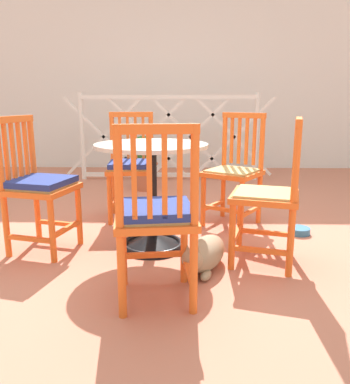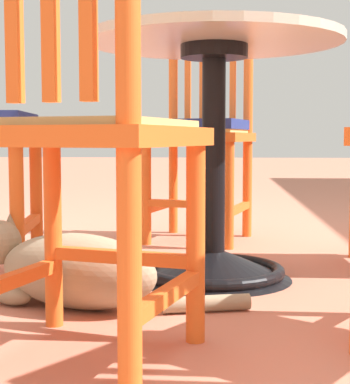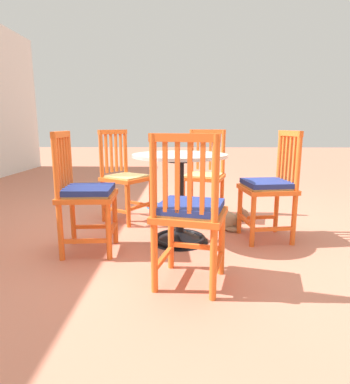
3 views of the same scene
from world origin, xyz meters
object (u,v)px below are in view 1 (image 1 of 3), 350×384
pet_water_bowl (299,231)px  orange_chair_near_fence (234,173)px  cafe_table (152,208)px  terracotta_planter (144,161)px  orange_chair_facing_out (270,196)px  orange_chair_tucked_in (155,217)px  orange_chair_by_planter (131,168)px  orange_chair_at_corner (39,187)px  tabby_cat (204,255)px

pet_water_bowl → orange_chair_near_fence: bearing=152.6°
cafe_table → terracotta_planter: bearing=97.3°
orange_chair_facing_out → terracotta_planter: 2.32m
orange_chair_tucked_in → terracotta_planter: bearing=96.9°
cafe_table → pet_water_bowl: cafe_table is taller
orange_chair_by_planter → orange_chair_tucked_in: size_ratio=1.00×
orange_chair_by_planter → orange_chair_at_corner: 0.93m
orange_chair_near_fence → terracotta_planter: bearing=124.0°
orange_chair_by_planter → pet_water_bowl: bearing=-16.5°
orange_chair_facing_out → tabby_cat: 0.54m
cafe_table → orange_chair_facing_out: (0.75, -0.25, 0.15)m
orange_chair_at_corner → orange_chair_tucked_in: 1.08m
tabby_cat → terracotta_planter: 2.30m
orange_chair_facing_out → terracotta_planter: (-0.99, 2.09, -0.11)m
orange_chair_facing_out → orange_chair_by_planter: bearing=135.8°
terracotta_planter → pet_water_bowl: bearing=-48.7°
orange_chair_by_planter → orange_chair_at_corner: bearing=-124.0°
orange_chair_by_planter → orange_chair_tucked_in: (0.31, -1.45, 0.00)m
tabby_cat → cafe_table: bearing=132.6°
orange_chair_near_fence → orange_chair_by_planter: 0.87m
tabby_cat → orange_chair_tucked_in: bearing=-125.1°
cafe_table → terracotta_planter: cafe_table is taller
orange_chair_facing_out → orange_chair_at_corner: bearing=173.0°
orange_chair_by_planter → orange_chair_facing_out: bearing=-44.2°
orange_chair_by_planter → orange_chair_facing_out: same height
orange_chair_at_corner → terracotta_planter: size_ratio=1.47×
cafe_table → terracotta_planter: size_ratio=1.23×
orange_chair_at_corner → orange_chair_facing_out: size_ratio=1.00×
orange_chair_near_fence → tabby_cat: bearing=-107.1°
orange_chair_near_fence → orange_chair_facing_out: same height
orange_chair_near_fence → orange_chair_tucked_in: same height
cafe_table → orange_chair_at_corner: orange_chair_at_corner is taller
orange_chair_at_corner → tabby_cat: size_ratio=1.23×
orange_chair_tucked_in → tabby_cat: (0.26, 0.38, -0.35)m
orange_chair_by_planter → orange_chair_at_corner: same height
tabby_cat → pet_water_bowl: (0.77, 0.68, -0.07)m
orange_chair_tucked_in → pet_water_bowl: size_ratio=5.36×
cafe_table → orange_chair_tucked_in: bearing=-84.0°
cafe_table → orange_chair_near_fence: (0.63, 0.56, 0.15)m
cafe_table → tabby_cat: (0.34, -0.37, -0.19)m
terracotta_planter → orange_chair_near_fence: bearing=-56.0°
orange_chair_tucked_in → pet_water_bowl: 1.54m
cafe_table → orange_chair_by_planter: bearing=108.3°
cafe_table → tabby_cat: bearing=-47.4°
orange_chair_tucked_in → terracotta_planter: (-0.32, 2.59, -0.12)m
orange_chair_by_planter → orange_chair_facing_out: (0.98, -0.95, -0.01)m
orange_chair_near_fence → orange_chair_by_planter: (-0.86, 0.15, 0.01)m
orange_chair_by_planter → pet_water_bowl: orange_chair_by_planter is taller
orange_chair_at_corner → pet_water_bowl: bearing=11.3°
tabby_cat → pet_water_bowl: bearing=41.4°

